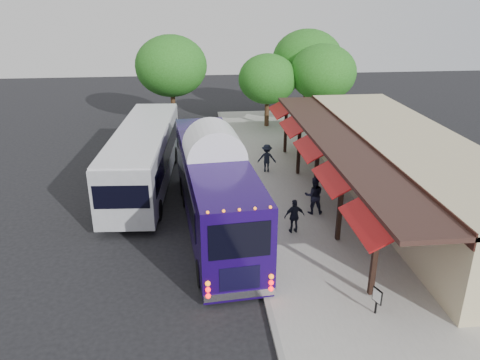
{
  "coord_description": "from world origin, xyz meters",
  "views": [
    {
      "loc": [
        -2.32,
        -17.46,
        10.31
      ],
      "look_at": [
        -0.15,
        3.42,
        1.8
      ],
      "focal_mm": 35.0,
      "sensor_mm": 36.0,
      "label": 1
    }
  ],
  "objects_px": {
    "coach_bus": "(214,185)",
    "ped_b": "(314,195)",
    "ped_c": "(294,216)",
    "ped_d": "(267,158)",
    "ped_a": "(266,227)",
    "sign_board": "(377,297)",
    "city_bus": "(144,155)"
  },
  "relations": [
    {
      "from": "ped_a",
      "to": "ped_b",
      "type": "xyz_separation_m",
      "value": [
        2.8,
        2.9,
        0.08
      ]
    },
    {
      "from": "city_bus",
      "to": "ped_d",
      "type": "height_order",
      "value": "city_bus"
    },
    {
      "from": "ped_d",
      "to": "ped_c",
      "type": "bearing_deg",
      "value": 100.32
    },
    {
      "from": "coach_bus",
      "to": "sign_board",
      "type": "height_order",
      "value": "coach_bus"
    },
    {
      "from": "ped_a",
      "to": "city_bus",
      "type": "bearing_deg",
      "value": 125.24
    },
    {
      "from": "ped_c",
      "to": "ped_d",
      "type": "relative_size",
      "value": 0.94
    },
    {
      "from": "city_bus",
      "to": "ped_d",
      "type": "xyz_separation_m",
      "value": [
        7.12,
        1.15,
        -0.85
      ]
    },
    {
      "from": "ped_c",
      "to": "sign_board",
      "type": "distance_m",
      "value": 6.16
    },
    {
      "from": "coach_bus",
      "to": "city_bus",
      "type": "xyz_separation_m",
      "value": [
        -3.65,
        5.37,
        -0.26
      ]
    },
    {
      "from": "coach_bus",
      "to": "ped_c",
      "type": "xyz_separation_m",
      "value": [
        3.5,
        -1.22,
        -1.16
      ]
    },
    {
      "from": "ped_a",
      "to": "ped_d",
      "type": "xyz_separation_m",
      "value": [
        1.42,
        8.8,
        -0.02
      ]
    },
    {
      "from": "ped_a",
      "to": "ped_b",
      "type": "height_order",
      "value": "ped_b"
    },
    {
      "from": "coach_bus",
      "to": "ped_b",
      "type": "xyz_separation_m",
      "value": [
        4.85,
        0.62,
        -1.02
      ]
    },
    {
      "from": "ped_a",
      "to": "sign_board",
      "type": "xyz_separation_m",
      "value": [
        2.99,
        -4.91,
        -0.21
      ]
    },
    {
      "from": "ped_c",
      "to": "coach_bus",
      "type": "bearing_deg",
      "value": -25.78
    },
    {
      "from": "ped_b",
      "to": "ped_d",
      "type": "distance_m",
      "value": 6.06
    },
    {
      "from": "ped_b",
      "to": "city_bus",
      "type": "bearing_deg",
      "value": -23.39
    },
    {
      "from": "ped_b",
      "to": "sign_board",
      "type": "xyz_separation_m",
      "value": [
        0.19,
        -7.81,
        -0.29
      ]
    },
    {
      "from": "ped_a",
      "to": "ped_d",
      "type": "height_order",
      "value": "ped_a"
    },
    {
      "from": "ped_b",
      "to": "ped_d",
      "type": "relative_size",
      "value": 1.12
    },
    {
      "from": "coach_bus",
      "to": "ped_c",
      "type": "height_order",
      "value": "coach_bus"
    },
    {
      "from": "ped_b",
      "to": "ped_a",
      "type": "bearing_deg",
      "value": 51.79
    },
    {
      "from": "ped_b",
      "to": "coach_bus",
      "type": "bearing_deg",
      "value": 13.14
    },
    {
      "from": "ped_c",
      "to": "sign_board",
      "type": "relative_size",
      "value": 1.64
    },
    {
      "from": "ped_d",
      "to": "sign_board",
      "type": "height_order",
      "value": "ped_d"
    },
    {
      "from": "city_bus",
      "to": "ped_d",
      "type": "relative_size",
      "value": 7.44
    },
    {
      "from": "coach_bus",
      "to": "ped_c",
      "type": "bearing_deg",
      "value": -24.23
    },
    {
      "from": "ped_b",
      "to": "ped_c",
      "type": "bearing_deg",
      "value": 59.54
    },
    {
      "from": "ped_a",
      "to": "ped_d",
      "type": "bearing_deg",
      "value": 79.39
    },
    {
      "from": "city_bus",
      "to": "ped_b",
      "type": "height_order",
      "value": "city_bus"
    },
    {
      "from": "ped_a",
      "to": "ped_d",
      "type": "distance_m",
      "value": 8.92
    },
    {
      "from": "ped_b",
      "to": "sign_board",
      "type": "relative_size",
      "value": 1.95
    }
  ]
}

